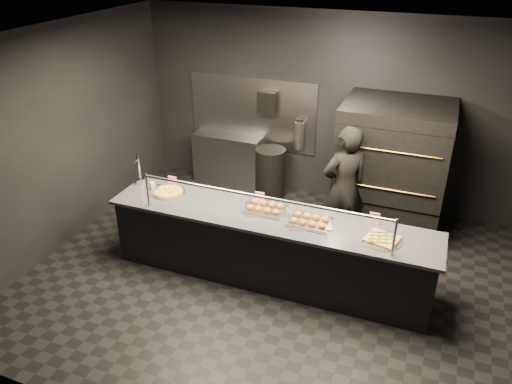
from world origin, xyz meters
The scene contains 15 objects.
room centered at (-0.02, 0.05, 1.50)m, with size 6.04×6.00×3.00m.
service_counter centered at (0.00, 0.00, 0.46)m, with size 4.10×0.78×1.37m.
pizza_oven centered at (1.20, 1.90, 0.97)m, with size 1.50×1.23×1.91m.
prep_shelf centered at (-1.60, 2.32, 0.45)m, with size 1.20×0.35×0.90m, color #99999E.
towel_dispenser centered at (-0.90, 2.39, 1.55)m, with size 0.30×0.20×0.35m, color black.
fire_extinguisher centered at (-0.35, 2.40, 1.06)m, with size 0.14×0.14×0.51m.
beer_tap centered at (-1.95, 0.20, 1.06)m, with size 0.13×0.19×0.50m.
round_pizza centered at (-1.45, 0.09, 0.94)m, with size 0.45×0.45×0.03m.
slider_tray_a centered at (-0.10, 0.13, 0.95)m, with size 0.59×0.52×0.08m.
slider_tray_b centered at (0.50, 0.02, 0.95)m, with size 0.59×0.52×0.08m.
square_pizza centered at (1.36, -0.05, 0.94)m, with size 0.44×0.44×0.05m.
condiment_jar centered at (-1.67, 0.10, 0.97)m, with size 0.16×0.06×0.11m.
tent_cards centered at (-0.17, 0.28, 1.00)m, with size 2.83×0.04×0.15m.
trash_bin centered at (-0.76, 2.16, 0.42)m, with size 0.50×0.50×0.84m, color black.
worker centered at (0.68, 1.13, 0.89)m, with size 0.65×0.43×1.78m, color black.
Camera 1 is at (1.74, -4.93, 3.99)m, focal length 35.00 mm.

